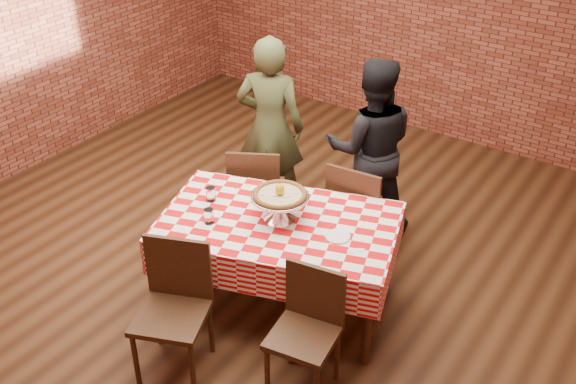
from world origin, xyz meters
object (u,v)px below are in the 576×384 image
(pizza_stand, at_px, (280,207))
(diner_olive, at_px, (270,127))
(condiment_caddy, at_px, (290,192))
(diner_black, at_px, (370,148))
(chair_near_right, at_px, (303,339))
(water_glass_left, at_px, (209,216))
(table, at_px, (279,264))
(water_glass_right, at_px, (211,194))
(chair_far_right, at_px, (361,210))
(pizza, at_px, (280,195))
(chair_near_left, at_px, (171,315))
(chair_far_left, at_px, (257,190))

(pizza_stand, height_order, diner_olive, diner_olive)
(condiment_caddy, bearing_deg, diner_black, 52.35)
(chair_near_right, bearing_deg, water_glass_left, 154.27)
(table, height_order, water_glass_left, water_glass_left)
(table, bearing_deg, condiment_caddy, 107.04)
(chair_near_right, relative_size, diner_black, 0.56)
(table, distance_m, pizza_stand, 0.48)
(pizza_stand, height_order, water_glass_right, pizza_stand)
(water_glass_right, distance_m, chair_far_right, 1.24)
(chair_far_right, bearing_deg, water_glass_right, 45.02)
(pizza, xyz_separation_m, chair_far_right, (0.22, 0.82, -0.49))
(condiment_caddy, height_order, chair_far_right, chair_far_right)
(pizza, height_order, chair_near_left, pizza)
(water_glass_left, height_order, chair_near_right, chair_near_right)
(condiment_caddy, height_order, chair_near_right, condiment_caddy)
(condiment_caddy, xyz_separation_m, chair_far_left, (-0.59, 0.37, -0.38))
(chair_far_left, bearing_deg, water_glass_right, 69.75)
(chair_far_left, xyz_separation_m, diner_black, (0.70, 0.64, 0.33))
(chair_far_left, bearing_deg, diner_olive, -97.94)
(chair_near_right, relative_size, diner_olive, 0.54)
(water_glass_right, distance_m, chair_far_left, 0.79)
(chair_near_left, bearing_deg, diner_black, 61.60)
(water_glass_left, relative_size, water_glass_right, 1.00)
(water_glass_left, distance_m, diner_black, 1.63)
(diner_olive, xyz_separation_m, diner_black, (0.87, 0.21, -0.03))
(table, bearing_deg, chair_far_right, 76.28)
(chair_far_left, bearing_deg, pizza, 108.17)
(chair_near_left, distance_m, chair_far_right, 1.81)
(chair_far_left, relative_size, diner_olive, 0.55)
(chair_far_left, bearing_deg, table, 107.04)
(pizza_stand, bearing_deg, water_glass_left, -138.95)
(pizza, height_order, water_glass_right, pizza)
(chair_near_left, bearing_deg, chair_far_right, 54.66)
(table, xyz_separation_m, chair_near_left, (-0.20, -0.92, 0.09))
(pizza, distance_m, chair_far_left, 1.02)
(condiment_caddy, xyz_separation_m, diner_black, (0.12, 1.01, -0.05))
(water_glass_left, bearing_deg, condiment_caddy, 61.72)
(chair_near_right, bearing_deg, pizza_stand, 125.48)
(condiment_caddy, distance_m, chair_near_left, 1.25)
(water_glass_right, bearing_deg, condiment_caddy, 34.78)
(water_glass_left, height_order, diner_olive, diner_olive)
(table, relative_size, water_glass_left, 14.94)
(pizza_stand, bearing_deg, chair_near_right, -45.84)
(chair_near_right, height_order, diner_black, diner_black)
(condiment_caddy, relative_size, chair_far_left, 0.16)
(pizza, bearing_deg, water_glass_left, -138.95)
(table, height_order, chair_far_right, chair_far_right)
(water_glass_right, bearing_deg, water_glass_left, -53.13)
(condiment_caddy, relative_size, chair_near_right, 0.16)
(table, relative_size, pizza, 4.37)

